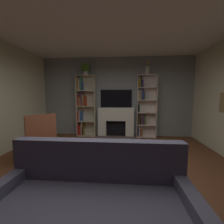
% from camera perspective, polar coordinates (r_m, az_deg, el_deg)
% --- Properties ---
extents(ground_plane, '(6.95, 6.95, 0.00)m').
position_cam_1_polar(ground_plane, '(3.03, -2.10, -22.83)').
color(ground_plane, brown).
extents(wall_back_accent, '(5.53, 0.06, 2.84)m').
position_cam_1_polar(wall_back_accent, '(5.56, 1.62, 5.68)').
color(wall_back_accent, gray).
rests_on(wall_back_accent, ground_plane).
extents(ceiling, '(5.53, 5.91, 0.06)m').
position_cam_1_polar(ceiling, '(2.99, -2.37, 33.98)').
color(ceiling, white).
rests_on(ceiling, wall_back_accent).
extents(fireplace, '(1.37, 0.56, 1.04)m').
position_cam_1_polar(fireplace, '(5.48, 1.49, -3.38)').
color(fireplace, white).
rests_on(fireplace, ground_plane).
extents(tv, '(1.12, 0.06, 0.64)m').
position_cam_1_polar(tv, '(5.50, 1.58, 5.09)').
color(tv, black).
rests_on(tv, fireplace).
extents(bookshelf_left, '(0.68, 0.34, 2.18)m').
position_cam_1_polar(bookshelf_left, '(5.62, -10.44, 2.10)').
color(bookshelf_left, beige).
rests_on(bookshelf_left, ground_plane).
extents(bookshelf_right, '(0.68, 0.30, 2.18)m').
position_cam_1_polar(bookshelf_right, '(5.47, 12.00, 1.90)').
color(bookshelf_right, silver).
rests_on(bookshelf_right, ground_plane).
extents(potted_plant, '(0.32, 0.32, 0.41)m').
position_cam_1_polar(potted_plant, '(5.64, -9.90, 15.77)').
color(potted_plant, beige).
rests_on(potted_plant, bookshelf_left).
extents(vase_with_flowers, '(0.14, 0.14, 0.47)m').
position_cam_1_polar(vase_with_flowers, '(5.49, 13.24, 15.18)').
color(vase_with_flowers, silver).
rests_on(vase_with_flowers, bookshelf_right).
extents(couch, '(2.05, 0.85, 0.94)m').
position_cam_1_polar(couch, '(1.90, -7.10, -31.94)').
color(couch, '#575569').
rests_on(couch, ground_plane).
extents(armchair, '(0.88, 0.88, 1.07)m').
position_cam_1_polar(armchair, '(3.87, -25.82, -8.56)').
color(armchair, brown).
rests_on(armchair, ground_plane).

